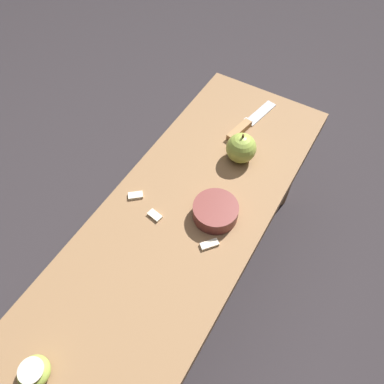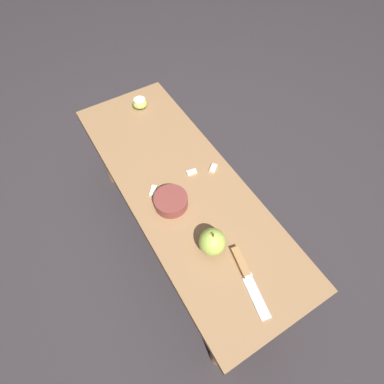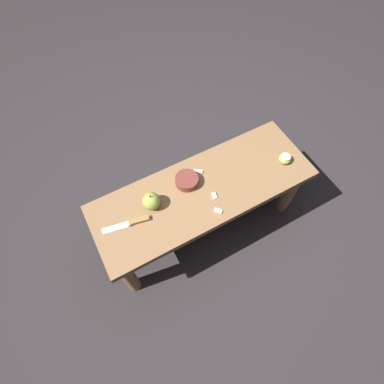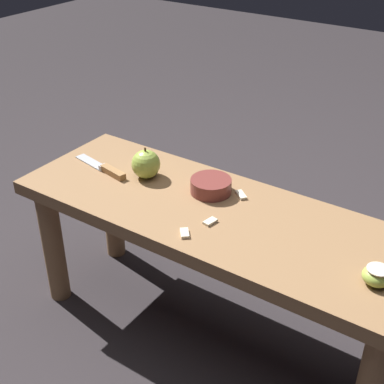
{
  "view_description": "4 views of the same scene",
  "coord_description": "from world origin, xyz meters",
  "views": [
    {
      "loc": [
        0.42,
        0.28,
        1.3
      ],
      "look_at": [
        -0.07,
        -0.0,
        0.49
      ],
      "focal_mm": 35.0,
      "sensor_mm": 36.0,
      "label": 1
    },
    {
      "loc": [
        -0.56,
        0.29,
        1.37
      ],
      "look_at": [
        -0.07,
        -0.0,
        0.49
      ],
      "focal_mm": 28.0,
      "sensor_mm": 36.0,
      "label": 2
    },
    {
      "loc": [
        -0.42,
        -0.64,
        1.77
      ],
      "look_at": [
        -0.07,
        -0.0,
        0.49
      ],
      "focal_mm": 28.0,
      "sensor_mm": 36.0,
      "label": 3
    },
    {
      "loc": [
        0.64,
        -1.05,
        1.25
      ],
      "look_at": [
        -0.07,
        -0.0,
        0.49
      ],
      "focal_mm": 50.0,
      "sensor_mm": 36.0,
      "label": 4
    }
  ],
  "objects": [
    {
      "name": "apple_slice_near_bowl",
      "position": [
        0.0,
        -0.14,
        0.46
      ],
      "size": [
        0.04,
        0.04,
        0.01
      ],
      "color": "beige",
      "rests_on": "wooden_bench"
    },
    {
      "name": "apple_slice_near_knife",
      "position": [
        0.03,
        0.1,
        0.46
      ],
      "size": [
        0.05,
        0.04,
        0.01
      ],
      "color": "beige",
      "rests_on": "wooden_bench"
    },
    {
      "name": "ground_plane",
      "position": [
        0.0,
        0.0,
        0.0
      ],
      "size": [
        8.0,
        8.0,
        0.0
      ],
      "primitive_type": "plane",
      "color": "#2D282B"
    },
    {
      "name": "knife",
      "position": [
        -0.39,
        -0.0,
        0.47
      ],
      "size": [
        0.23,
        0.07,
        0.02
      ],
      "rotation": [
        0.0,
        0.0,
        2.95
      ],
      "color": "#B7BABF",
      "rests_on": "wooden_bench"
    },
    {
      "name": "bowl",
      "position": [
        -0.06,
        0.07,
        0.48
      ],
      "size": [
        0.12,
        0.12,
        0.04
      ],
      "color": "brown",
      "rests_on": "wooden_bench"
    },
    {
      "name": "apple_cut",
      "position": [
        0.46,
        -0.06,
        0.48
      ],
      "size": [
        0.07,
        0.07,
        0.04
      ],
      "color": "#9EB747",
      "rests_on": "wooden_bench"
    },
    {
      "name": "apple_whole",
      "position": [
        -0.27,
        0.04,
        0.5
      ],
      "size": [
        0.09,
        0.09,
        0.1
      ],
      "color": "#9EB747",
      "rests_on": "wooden_bench"
    },
    {
      "name": "wooden_bench",
      "position": [
        0.0,
        0.0,
        0.37
      ],
      "size": [
        1.16,
        0.41,
        0.46
      ],
      "color": "olive",
      "rests_on": "ground_plane"
    },
    {
      "name": "apple_slice_center",
      "position": [
        0.03,
        -0.06,
        0.46
      ],
      "size": [
        0.03,
        0.04,
        0.01
      ],
      "color": "beige",
      "rests_on": "wooden_bench"
    }
  ]
}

